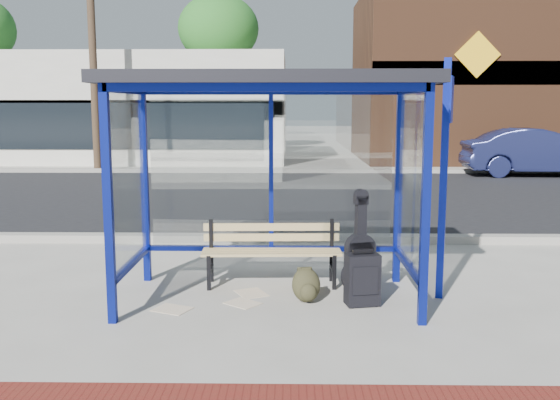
{
  "coord_description": "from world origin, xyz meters",
  "views": [
    {
      "loc": [
        0.23,
        -6.55,
        2.09
      ],
      "look_at": [
        0.11,
        0.2,
        1.07
      ],
      "focal_mm": 40.0,
      "sensor_mm": 36.0,
      "label": 1
    }
  ],
  "objects_px": {
    "bench": "(272,248)",
    "parked_car": "(537,152)",
    "guitar_bag": "(360,258)",
    "suitcase": "(362,280)",
    "backpack": "(306,286)"
  },
  "relations": [
    {
      "from": "bench",
      "to": "guitar_bag",
      "type": "bearing_deg",
      "value": -22.77
    },
    {
      "from": "bench",
      "to": "guitar_bag",
      "type": "distance_m",
      "value": 1.07
    },
    {
      "from": "guitar_bag",
      "to": "backpack",
      "type": "distance_m",
      "value": 0.71
    },
    {
      "from": "bench",
      "to": "parked_car",
      "type": "relative_size",
      "value": 0.38
    },
    {
      "from": "parked_car",
      "to": "guitar_bag",
      "type": "bearing_deg",
      "value": 153.29
    },
    {
      "from": "parked_car",
      "to": "bench",
      "type": "bearing_deg",
      "value": 148.98
    },
    {
      "from": "guitar_bag",
      "to": "suitcase",
      "type": "bearing_deg",
      "value": -109.09
    },
    {
      "from": "suitcase",
      "to": "guitar_bag",
      "type": "bearing_deg",
      "value": 76.39
    },
    {
      "from": "guitar_bag",
      "to": "parked_car",
      "type": "distance_m",
      "value": 13.85
    },
    {
      "from": "bench",
      "to": "suitcase",
      "type": "relative_size",
      "value": 2.7
    },
    {
      "from": "suitcase",
      "to": "backpack",
      "type": "distance_m",
      "value": 0.6
    },
    {
      "from": "suitcase",
      "to": "parked_car",
      "type": "distance_m",
      "value": 14.21
    },
    {
      "from": "bench",
      "to": "guitar_bag",
      "type": "relative_size",
      "value": 1.46
    },
    {
      "from": "bench",
      "to": "suitcase",
      "type": "height_order",
      "value": "bench"
    },
    {
      "from": "guitar_bag",
      "to": "suitcase",
      "type": "relative_size",
      "value": 1.85
    }
  ]
}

